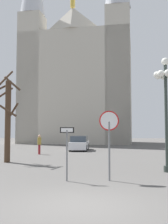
{
  "coord_description": "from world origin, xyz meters",
  "views": [
    {
      "loc": [
        0.43,
        -7.54,
        2.08
      ],
      "look_at": [
        -0.74,
        17.79,
        3.76
      ],
      "focal_mm": 43.16,
      "sensor_mm": 36.0,
      "label": 1
    }
  ],
  "objects_px": {
    "one_way_arrow_sign": "(67,147)",
    "parked_car_near_white": "(79,143)",
    "cathedral": "(77,75)",
    "stop_sign": "(109,131)",
    "bare_tree": "(8,117)",
    "pedestrian_walking": "(39,142)",
    "street_lamp": "(166,90)"
  },
  "relations": [
    {
      "from": "stop_sign",
      "to": "bare_tree",
      "type": "height_order",
      "value": "bare_tree"
    },
    {
      "from": "cathedral",
      "to": "parked_car_near_white",
      "type": "relative_size",
      "value": 7.98
    },
    {
      "from": "parked_car_near_white",
      "to": "one_way_arrow_sign",
      "type": "bearing_deg",
      "value": -88.12
    },
    {
      "from": "parked_car_near_white",
      "to": "stop_sign",
      "type": "bearing_deg",
      "value": -82.04
    },
    {
      "from": "pedestrian_walking",
      "to": "cathedral",
      "type": "bearing_deg",
      "value": 84.64
    },
    {
      "from": "cathedral",
      "to": "stop_sign",
      "type": "bearing_deg",
      "value": -83.48
    },
    {
      "from": "one_way_arrow_sign",
      "to": "stop_sign",
      "type": "bearing_deg",
      "value": 6.28
    },
    {
      "from": "one_way_arrow_sign",
      "to": "pedestrian_walking",
      "type": "xyz_separation_m",
      "value": [
        -3.65,
        11.77,
        -0.36
      ]
    },
    {
      "from": "bare_tree",
      "to": "parked_car_near_white",
      "type": "bearing_deg",
      "value": 68.81
    },
    {
      "from": "bare_tree",
      "to": "pedestrian_walking",
      "type": "height_order",
      "value": "bare_tree"
    },
    {
      "from": "bare_tree",
      "to": "pedestrian_walking",
      "type": "bearing_deg",
      "value": 81.0
    },
    {
      "from": "street_lamp",
      "to": "stop_sign",
      "type": "bearing_deg",
      "value": -141.06
    },
    {
      "from": "one_way_arrow_sign",
      "to": "bare_tree",
      "type": "relative_size",
      "value": 0.36
    },
    {
      "from": "stop_sign",
      "to": "bare_tree",
      "type": "relative_size",
      "value": 0.47
    },
    {
      "from": "cathedral",
      "to": "bare_tree",
      "type": "bearing_deg",
      "value": -96.18
    },
    {
      "from": "parked_car_near_white",
      "to": "pedestrian_walking",
      "type": "height_order",
      "value": "pedestrian_walking"
    },
    {
      "from": "stop_sign",
      "to": "pedestrian_walking",
      "type": "bearing_deg",
      "value": 114.93
    },
    {
      "from": "one_way_arrow_sign",
      "to": "cathedral",
      "type": "bearing_deg",
      "value": 93.33
    },
    {
      "from": "stop_sign",
      "to": "street_lamp",
      "type": "height_order",
      "value": "street_lamp"
    },
    {
      "from": "street_lamp",
      "to": "pedestrian_walking",
      "type": "height_order",
      "value": "street_lamp"
    },
    {
      "from": "one_way_arrow_sign",
      "to": "parked_car_near_white",
      "type": "height_order",
      "value": "one_way_arrow_sign"
    },
    {
      "from": "street_lamp",
      "to": "one_way_arrow_sign",
      "type": "bearing_deg",
      "value": -151.17
    },
    {
      "from": "street_lamp",
      "to": "bare_tree",
      "type": "xyz_separation_m",
      "value": [
        -9.24,
        3.56,
        -1.15
      ]
    },
    {
      "from": "cathedral",
      "to": "parked_car_near_white",
      "type": "xyz_separation_m",
      "value": [
        1.28,
        -14.81,
        -10.06
      ]
    },
    {
      "from": "parked_car_near_white",
      "to": "cathedral",
      "type": "bearing_deg",
      "value": 94.93
    },
    {
      "from": "cathedral",
      "to": "bare_tree",
      "type": "distance_m",
      "value": 26.45
    },
    {
      "from": "bare_tree",
      "to": "pedestrian_walking",
      "type": "distance_m",
      "value": 6.0
    },
    {
      "from": "street_lamp",
      "to": "bare_tree",
      "type": "bearing_deg",
      "value": 158.91
    },
    {
      "from": "cathedral",
      "to": "stop_sign",
      "type": "relative_size",
      "value": 12.17
    },
    {
      "from": "one_way_arrow_sign",
      "to": "pedestrian_walking",
      "type": "relative_size",
      "value": 1.31
    },
    {
      "from": "cathedral",
      "to": "bare_tree",
      "type": "height_order",
      "value": "cathedral"
    },
    {
      "from": "cathedral",
      "to": "stop_sign",
      "type": "distance_m",
      "value": 32.47
    }
  ]
}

